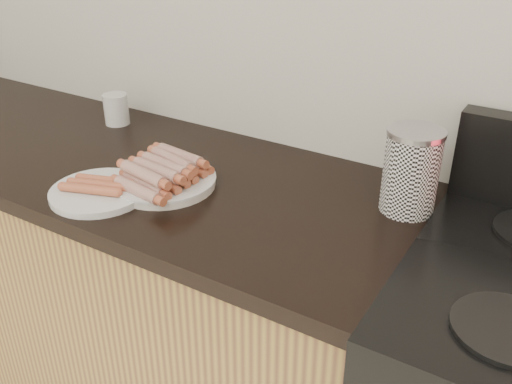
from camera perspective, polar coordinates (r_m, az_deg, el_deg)
The scene contains 9 objects.
cabinet_base at distance 2.00m, azimuth -18.12°, elevation -7.20°, with size 2.20×0.59×0.86m, color #A28138.
counter_slab at distance 1.79m, azimuth -20.24°, elevation 4.69°, with size 2.20×0.62×0.04m, color black.
burner_near_left at distance 1.02m, azimuth 23.85°, elevation -12.41°, with size 0.18×0.18×0.01m, color black.
main_plate at distance 1.40m, azimuth -9.19°, elevation 0.95°, with size 0.25×0.25×0.02m, color silver.
side_plate at distance 1.39m, azimuth -15.40°, elevation -0.00°, with size 0.23×0.23×0.02m, color silver.
hotdog_pile at distance 1.39m, azimuth -9.29°, elevation 2.19°, with size 0.14×0.25×0.05m.
plain_sausages at distance 1.38m, azimuth -15.50°, elevation 0.69°, with size 0.14×0.12×0.02m.
canister at distance 1.28m, azimuth 15.24°, elevation 2.06°, with size 0.12×0.12×0.19m.
mug at distance 1.80m, azimuth -13.80°, elevation 8.05°, with size 0.07×0.07×0.09m, color white.
Camera 1 is at (0.63, 0.70, 1.54)m, focal length 40.00 mm.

